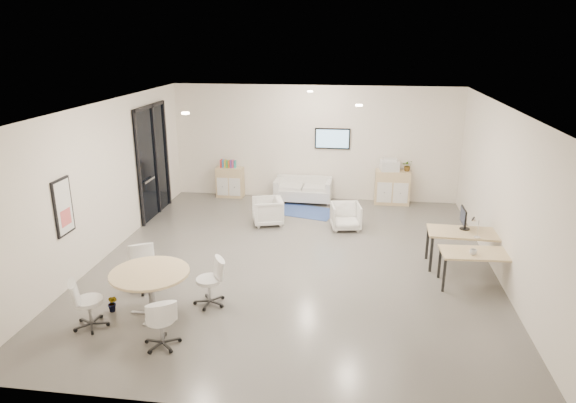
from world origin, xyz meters
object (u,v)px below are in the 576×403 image
(sideboard_right, at_px, (392,187))
(armchair_right, at_px, (346,215))
(loveseat, at_px, (303,191))
(sideboard_left, at_px, (230,182))
(armchair_left, at_px, (268,210))
(round_table, at_px, (150,276))
(desk_rear, at_px, (465,235))
(desk_front, at_px, (478,256))

(sideboard_right, relative_size, armchair_right, 1.35)
(loveseat, distance_m, armchair_right, 2.38)
(sideboard_left, distance_m, armchair_left, 2.59)
(armchair_right, distance_m, round_table, 5.46)
(sideboard_right, relative_size, desk_rear, 0.64)
(sideboard_left, bearing_deg, desk_rear, -34.75)
(loveseat, bearing_deg, desk_front, -50.21)
(sideboard_left, distance_m, desk_rear, 7.10)
(armchair_left, height_order, armchair_right, armchair_left)
(sideboard_right, distance_m, desk_front, 5.04)
(sideboard_right, height_order, round_table, sideboard_right)
(sideboard_right, bearing_deg, round_table, -122.65)
(loveseat, xyz_separation_m, round_table, (-1.82, -6.53, 0.39))
(desk_rear, bearing_deg, round_table, -152.15)
(sideboard_right, bearing_deg, loveseat, -176.69)
(round_table, bearing_deg, armchair_left, 76.04)
(round_table, bearing_deg, armchair_right, 55.75)
(loveseat, distance_m, desk_front, 6.03)
(sideboard_right, height_order, desk_front, sideboard_right)
(desk_rear, relative_size, round_table, 1.14)
(armchair_left, distance_m, desk_rear, 4.77)
(armchair_left, xyz_separation_m, round_table, (-1.14, -4.58, 0.34))
(sideboard_left, distance_m, armchair_right, 4.06)
(sideboard_right, relative_size, loveseat, 0.60)
(armchair_right, bearing_deg, sideboard_right, 50.47)
(sideboard_right, xyz_separation_m, desk_front, (1.28, -4.87, 0.15))
(sideboard_right, xyz_separation_m, desk_rear, (1.21, -4.01, 0.21))
(armchair_right, height_order, desk_front, armchair_right)
(loveseat, bearing_deg, armchair_right, -56.93)
(desk_front, bearing_deg, loveseat, 125.01)
(sideboard_left, relative_size, desk_rear, 0.58)
(loveseat, height_order, armchair_left, armchair_left)
(armchair_left, bearing_deg, loveseat, 143.90)
(sideboard_left, height_order, armchair_right, sideboard_left)
(sideboard_right, xyz_separation_m, loveseat, (-2.46, -0.14, -0.15))
(armchair_left, relative_size, armchair_right, 1.04)
(sideboard_left, height_order, loveseat, sideboard_left)
(desk_rear, bearing_deg, sideboard_right, 108.78)
(armchair_right, bearing_deg, round_table, -134.64)
(desk_rear, distance_m, round_table, 6.10)
(armchair_left, relative_size, round_table, 0.56)
(sideboard_left, xyz_separation_m, armchair_left, (1.48, -2.12, -0.07))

